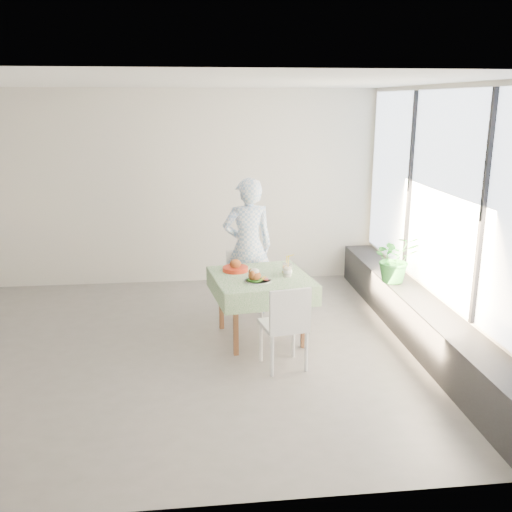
{
  "coord_description": "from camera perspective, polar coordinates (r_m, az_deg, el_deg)",
  "views": [
    {
      "loc": [
        0.31,
        -5.76,
        2.63
      ],
      "look_at": [
        1.0,
        0.31,
        0.96
      ],
      "focal_mm": 40.0,
      "sensor_mm": 36.0,
      "label": 1
    }
  ],
  "objects": [
    {
      "name": "chair_far",
      "position": [
        7.17,
        -1.13,
        -4.06
      ],
      "size": [
        0.45,
        0.45,
        0.82
      ],
      "color": "white",
      "rests_on": "ground"
    },
    {
      "name": "ceiling",
      "position": [
        5.77,
        -9.98,
        16.79
      ],
      "size": [
        6.0,
        6.0,
        0.0
      ],
      "primitive_type": "plane",
      "rotation": [
        3.14,
        0.0,
        0.0
      ],
      "color": "white",
      "rests_on": "ground"
    },
    {
      "name": "floor",
      "position": [
        6.34,
        -8.81,
        -9.39
      ],
      "size": [
        6.0,
        6.0,
        0.0
      ],
      "primitive_type": "plane",
      "color": "#65625F",
      "rests_on": "ground"
    },
    {
      "name": "cafe_table",
      "position": [
        6.44,
        0.49,
        -4.37
      ],
      "size": [
        1.18,
        1.18,
        0.74
      ],
      "color": "brown",
      "rests_on": "ground"
    },
    {
      "name": "juice_cup_orange",
      "position": [
        6.43,
        3.01,
        -1.25
      ],
      "size": [
        0.09,
        0.09,
        0.24
      ],
      "color": "white",
      "rests_on": "cafe_table"
    },
    {
      "name": "main_dish",
      "position": [
        6.12,
        0.01,
        -2.15
      ],
      "size": [
        0.3,
        0.3,
        0.15
      ],
      "color": "white",
      "rests_on": "cafe_table"
    },
    {
      "name": "window_pane",
      "position": [
        6.42,
        18.19,
        5.78
      ],
      "size": [
        0.01,
        4.8,
        2.18
      ],
      "primitive_type": "cube",
      "color": "#D1E0F9",
      "rests_on": "ground"
    },
    {
      "name": "potted_plant",
      "position": [
        7.05,
        13.75,
        -0.24
      ],
      "size": [
        0.55,
        0.48,
        0.59
      ],
      "primitive_type": "imported",
      "rotation": [
        0.0,
        0.0,
        0.04
      ],
      "color": "#257034",
      "rests_on": "window_ledge"
    },
    {
      "name": "juice_cup_lemonade",
      "position": [
        6.32,
        3.17,
        -1.47
      ],
      "size": [
        0.1,
        0.1,
        0.29
      ],
      "color": "white",
      "rests_on": "cafe_table"
    },
    {
      "name": "diner",
      "position": [
        7.1,
        -0.82,
        0.93
      ],
      "size": [
        0.68,
        0.49,
        1.73
      ],
      "primitive_type": "imported",
      "rotation": [
        0.0,
        0.0,
        3.27
      ],
      "color": "#85AAD5",
      "rests_on": "ground"
    },
    {
      "name": "second_dish",
      "position": [
        6.52,
        -2.08,
        -1.16
      ],
      "size": [
        0.29,
        0.29,
        0.14
      ],
      "color": "#B62812",
      "rests_on": "cafe_table"
    },
    {
      "name": "chair_near",
      "position": [
        5.82,
        2.79,
        -8.58
      ],
      "size": [
        0.49,
        0.49,
        0.89
      ],
      "color": "white",
      "rests_on": "ground"
    },
    {
      "name": "window_ledge",
      "position": [
        6.71,
        15.87,
        -6.07
      ],
      "size": [
        0.4,
        4.8,
        0.5
      ],
      "primitive_type": "cube",
      "color": "black",
      "rests_on": "ground"
    },
    {
      "name": "wall_front",
      "position": [
        3.5,
        -11.19,
        -5.55
      ],
      "size": [
        6.0,
        0.02,
        2.8
      ],
      "primitive_type": "cube",
      "color": "silver",
      "rests_on": "ground"
    },
    {
      "name": "wall_right",
      "position": [
        6.47,
        18.25,
        3.59
      ],
      "size": [
        0.02,
        5.0,
        2.8
      ],
      "primitive_type": "cube",
      "color": "silver",
      "rests_on": "ground"
    },
    {
      "name": "wall_back",
      "position": [
        8.36,
        -8.59,
        6.68
      ],
      "size": [
        6.0,
        0.02,
        2.8
      ],
      "primitive_type": "cube",
      "color": "silver",
      "rests_on": "ground"
    }
  ]
}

